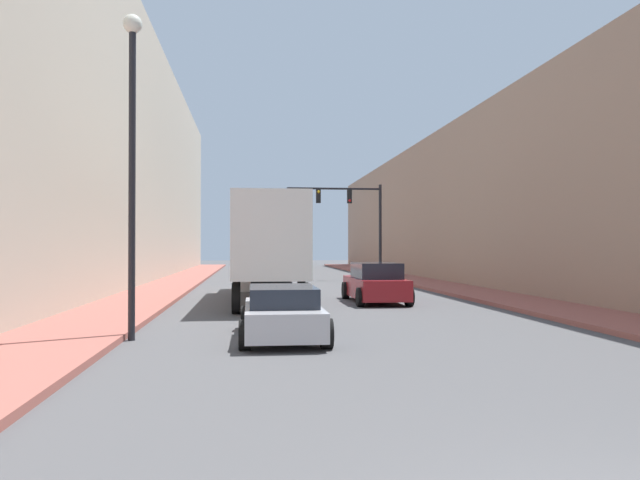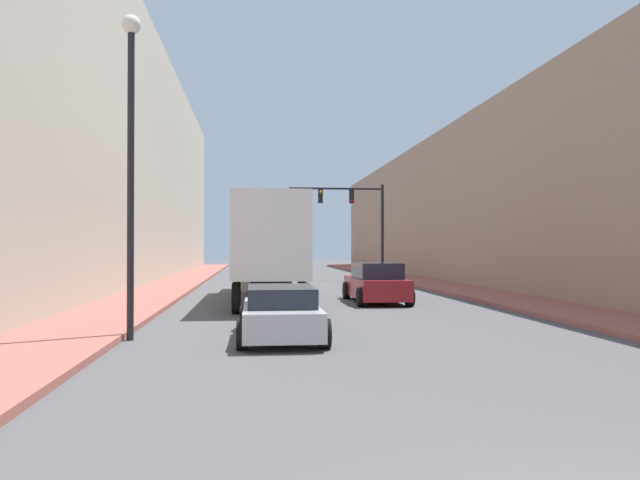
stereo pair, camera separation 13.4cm
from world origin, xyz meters
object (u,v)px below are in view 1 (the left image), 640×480
traffic_signal_gantry (358,214)px  street_lamp (132,134)px  sedan_car (282,313)px  suv_car (375,283)px  semi_truck (266,245)px

traffic_signal_gantry → street_lamp: street_lamp is taller
sedan_car → street_lamp: 5.43m
suv_car → traffic_signal_gantry: size_ratio=0.76×
traffic_signal_gantry → street_lamp: bearing=-110.7°
suv_car → street_lamp: bearing=-129.5°
traffic_signal_gantry → semi_truck: bearing=-113.4°
semi_truck → sedan_car: bearing=-89.5°
sedan_car → suv_car: suv_car is taller
suv_car → street_lamp: 12.61m
semi_truck → traffic_signal_gantry: bearing=66.6°
suv_car → sedan_car: bearing=-113.9°
semi_truck → suv_car: 4.85m
sedan_car → street_lamp: bearing=178.4°
sedan_car → street_lamp: street_lamp is taller
traffic_signal_gantry → street_lamp: (-9.86, -26.03, 0.39)m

